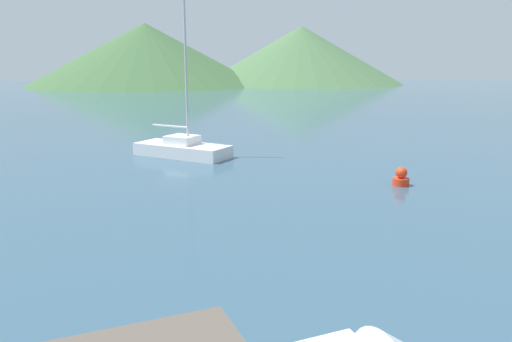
# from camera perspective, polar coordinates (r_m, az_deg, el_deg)

# --- Properties ---
(sailboat_inner) EXTENTS (5.31, 4.30, 8.92)m
(sailboat_inner) POSITION_cam_1_polar(r_m,az_deg,el_deg) (26.31, -8.40, 2.68)
(sailboat_inner) COLOR white
(sailboat_inner) RESTS_ON ground_plane
(buoy_marker) EXTENTS (0.66, 0.66, 0.76)m
(buoy_marker) POSITION_cam_1_polar(r_m,az_deg,el_deg) (20.83, 16.25, -0.75)
(buoy_marker) COLOR red
(buoy_marker) RESTS_ON ground_plane
(hill_west) EXTENTS (44.90, 44.90, 11.80)m
(hill_west) POSITION_cam_1_polar(r_m,az_deg,el_deg) (101.68, -12.49, 12.90)
(hill_west) COLOR #3D6038
(hill_west) RESTS_ON ground_plane
(hill_central) EXTENTS (41.55, 41.55, 11.62)m
(hill_central) POSITION_cam_1_polar(r_m,az_deg,el_deg) (106.12, 5.17, 13.07)
(hill_central) COLOR #476B42
(hill_central) RESTS_ON ground_plane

